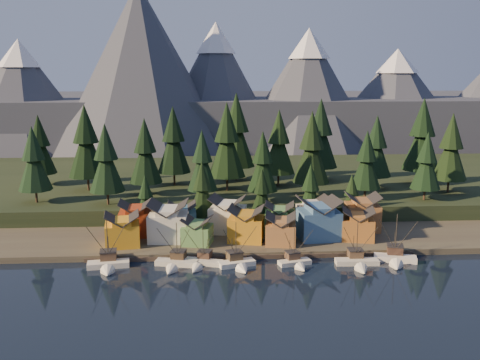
{
  "coord_description": "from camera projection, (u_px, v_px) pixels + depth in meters",
  "views": [
    {
      "loc": [
        -10.35,
        -108.1,
        44.45
      ],
      "look_at": [
        -1.88,
        30.0,
        16.55
      ],
      "focal_mm": 40.0,
      "sensor_mm": 36.0,
      "label": 1
    }
  ],
  "objects": [
    {
      "name": "tree_hill_7",
      "position": [
        263.0,
        164.0,
        158.98
      ],
      "size": [
        9.27,
        9.27,
        21.59
      ],
      "color": "#332319",
      "rests_on": "hillside"
    },
    {
      "name": "tree_hill_14",
      "position": [
        422.0,
        137.0,
        185.03
      ],
      "size": [
        12.91,
        12.91,
        30.07
      ],
      "color": "#332319",
      "rests_on": "hillside"
    },
    {
      "name": "house_back_2",
      "position": [
        228.0,
        213.0,
        145.77
      ],
      "size": [
        11.11,
        10.55,
        9.89
      ],
      "rotation": [
        0.0,
        0.0,
        -0.25
      ],
      "color": "silver",
      "rests_on": "shore_strip"
    },
    {
      "name": "boat_3",
      "position": [
        238.0,
        257.0,
        123.77
      ],
      "size": [
        9.28,
        9.92,
        11.68
      ],
      "rotation": [
        0.0,
        0.0,
        0.29
      ],
      "color": "white",
      "rests_on": "ground"
    },
    {
      "name": "ground",
      "position": [
        257.0,
        282.0,
        115.17
      ],
      "size": [
        500.0,
        500.0,
        0.0
      ],
      "primitive_type": "plane",
      "color": "black",
      "rests_on": "ground"
    },
    {
      "name": "hillside",
      "position": [
        235.0,
        184.0,
        202.64
      ],
      "size": [
        420.0,
        100.0,
        6.0
      ],
      "primitive_type": "cube",
      "color": "black",
      "rests_on": "ground"
    },
    {
      "name": "tree_hill_5",
      "position": [
        202.0,
        163.0,
        159.83
      ],
      "size": [
        9.38,
        9.38,
        21.85
      ],
      "color": "#332319",
      "rests_on": "hillside"
    },
    {
      "name": "house_back_0",
      "position": [
        136.0,
        217.0,
        142.94
      ],
      "size": [
        8.96,
        8.64,
        9.27
      ],
      "rotation": [
        0.0,
        0.0,
        0.06
      ],
      "color": "#953417",
      "rests_on": "shore_strip"
    },
    {
      "name": "house_back_1",
      "position": [
        182.0,
        217.0,
        144.85
      ],
      "size": [
        7.84,
        7.93,
        8.44
      ],
      "rotation": [
        0.0,
        0.0,
        0.05
      ],
      "color": "#35627F",
      "rests_on": "shore_strip"
    },
    {
      "name": "house_front_1",
      "position": [
        168.0,
        220.0,
        138.6
      ],
      "size": [
        10.55,
        10.18,
        10.29
      ],
      "rotation": [
        0.0,
        0.0,
        -0.07
      ],
      "color": "beige",
      "rests_on": "shore_strip"
    },
    {
      "name": "tree_hill_3",
      "position": [
        145.0,
        153.0,
        168.23
      ],
      "size": [
        10.57,
        10.57,
        24.63
      ],
      "color": "#332319",
      "rests_on": "hillside"
    },
    {
      "name": "tree_hill_4",
      "position": [
        173.0,
        142.0,
        183.09
      ],
      "size": [
        11.75,
        11.75,
        27.38
      ],
      "color": "#332319",
      "rests_on": "hillside"
    },
    {
      "name": "house_back_3",
      "position": [
        279.0,
        217.0,
        146.25
      ],
      "size": [
        8.85,
        8.13,
        8.0
      ],
      "rotation": [
        0.0,
        0.0,
        -0.16
      ],
      "color": "#53894A",
      "rests_on": "shore_strip"
    },
    {
      "name": "tree_hill_17",
      "position": [
        451.0,
        149.0,
        172.03
      ],
      "size": [
        11.1,
        11.1,
        25.85
      ],
      "color": "#332319",
      "rests_on": "hillside"
    },
    {
      "name": "house_back_5",
      "position": [
        362.0,
        211.0,
        147.85
      ],
      "size": [
        9.56,
        9.66,
        9.99
      ],
      "rotation": [
        0.0,
        0.0,
        -0.08
      ],
      "color": "#915E33",
      "rests_on": "shore_strip"
    },
    {
      "name": "tree_shore_3",
      "position": [
        310.0,
        191.0,
        153.25
      ],
      "size": [
        7.56,
        7.56,
        17.61
      ],
      "color": "#332319",
      "rests_on": "shore_strip"
    },
    {
      "name": "boat_0",
      "position": [
        108.0,
        258.0,
        122.88
      ],
      "size": [
        10.17,
        10.85,
        12.87
      ],
      "rotation": [
        0.0,
        0.0,
        0.13
      ],
      "color": "silver",
      "rests_on": "ground"
    },
    {
      "name": "house_front_0",
      "position": [
        122.0,
        229.0,
        134.26
      ],
      "size": [
        9.41,
        9.02,
        8.37
      ],
      "rotation": [
        0.0,
        0.0,
        0.14
      ],
      "color": "gold",
      "rests_on": "shore_strip"
    },
    {
      "name": "tree_shore_2",
      "position": [
        262.0,
        194.0,
        152.55
      ],
      "size": [
        7.01,
        7.01,
        16.34
      ],
      "color": "#332319",
      "rests_on": "shore_strip"
    },
    {
      "name": "house_back_4",
      "position": [
        314.0,
        212.0,
        148.27
      ],
      "size": [
        9.23,
        8.93,
        9.19
      ],
      "rotation": [
        0.0,
        0.0,
        0.11
      ],
      "color": "beige",
      "rests_on": "shore_strip"
    },
    {
      "name": "tree_shore_4",
      "position": [
        351.0,
        196.0,
        154.32
      ],
      "size": [
        6.2,
        6.2,
        14.43
      ],
      "color": "#332319",
      "rests_on": "shore_strip"
    },
    {
      "name": "boat_5",
      "position": [
        358.0,
        257.0,
        124.65
      ],
      "size": [
        10.41,
        11.28,
        11.72
      ],
      "rotation": [
        0.0,
        0.0,
        -0.04
      ],
      "color": "beige",
      "rests_on": "ground"
    },
    {
      "name": "tree_hill_15",
      "position": [
        236.0,
        133.0,
        190.81
      ],
      "size": [
        13.54,
        13.54,
        31.55
      ],
      "color": "#332319",
      "rests_on": "hillside"
    },
    {
      "name": "dock",
      "position": [
        251.0,
        255.0,
        131.22
      ],
      "size": [
        80.0,
        4.0,
        1.0
      ],
      "primitive_type": "cube",
      "color": "#473B32",
      "rests_on": "ground"
    },
    {
      "name": "tree_hill_11",
      "position": [
        366.0,
        162.0,
        162.88
      ],
      "size": [
        9.19,
        9.19,
        21.41
      ],
      "color": "#332319",
      "rests_on": "hillside"
    },
    {
      "name": "tree_hill_16",
      "position": [
        40.0,
        147.0,
        183.58
      ],
      "size": [
        10.49,
        10.49,
        24.43
      ],
      "color": "#332319",
      "rests_on": "hillside"
    },
    {
      "name": "tree_hill_2",
      "position": [
        106.0,
        161.0,
        155.94
      ],
      "size": [
        10.37,
        10.37,
        24.15
      ],
      "color": "#332319",
      "rests_on": "hillside"
    },
    {
      "name": "tree_hill_8",
      "position": [
        279.0,
        144.0,
        182.43
      ],
      "size": [
        11.3,
        11.3,
        26.32
      ],
      "color": "#332319",
      "rests_on": "hillside"
    },
    {
      "name": "tree_hill_6",
      "position": [
        227.0,
        143.0,
        174.19
      ],
      "size": [
        12.53,
        12.53,
        29.2
      ],
      "color": "#332319",
      "rests_on": "hillside"
    },
    {
      "name": "tree_hill_12",
      "position": [
        376.0,
        148.0,
        178.66
      ],
      "size": [
        10.6,
        10.6,
        24.7
      ],
      "color": "#332319",
      "rests_on": "hillside"
    },
    {
      "name": "boat_6",
      "position": [
        396.0,
        252.0,
        126.79
      ],
      "size": [
        10.7,
        11.33,
        12.78
      ],
      "rotation": [
        0.0,
        0.0,
        -0.27
      ],
      "color": "silver",
      "rests_on": "ground"
    },
    {
      "name": "house_front_4",
      "position": [
        281.0,
        228.0,
        135.81
      ],
      "size": [
        8.68,
        9.18,
        7.72
      ],
      "rotation": [
        0.0,
        0.0,
        -0.15
      ],
      "color": "#9B6637",
      "rests_on": "shore_strip"
    },
    {
      "name": "tree_hill_9",
      "position": [
        312.0,
        150.0,
        166.21
      ],
      "size": [
        11.58,
        11.58,
        26.97
      ],
      "color": "#332319",
      "rests_on": "hillside"
    },
    {
      "name": "tree_shore_0",
      "position": [
        146.0,
        198.0,
        150.73
      ],
      "size": [
        6.36,
        6.36,
        14.81
      ],
      "color": "#332319",
      "rests_on": "shore_strip"
    },
    {
      "name": "house_front_5",
      "position": [
        318.0,
        218.0,
        139.79
      ],
      "size": [
        11.21,
        10.38,
        10.81
      ],
      "rotation": [
        0.0,
        0.0,
        0.1
      ],
      "color": "#3E6793",
      "rests_on": "shore_strip"
    },
    {
      "name": "tree_hill_0",
      "position": [
        34.0,
        161.0,
        158.65
      ],
      "size": [
        9.92,
        9.92,
        23.12
      ],
      "color": "#332319",
      "rests_on": "hillside"
    },
    {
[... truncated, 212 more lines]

